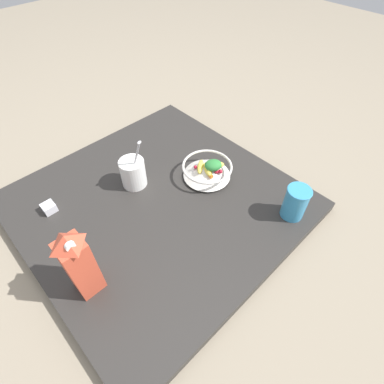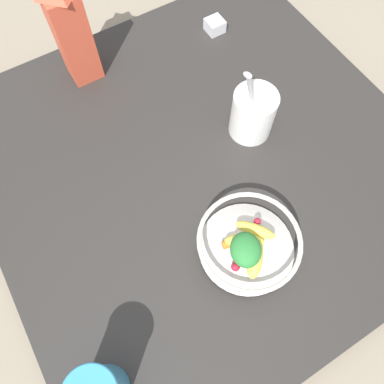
{
  "view_description": "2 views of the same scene",
  "coord_description": "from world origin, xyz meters",
  "px_view_note": "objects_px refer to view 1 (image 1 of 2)",
  "views": [
    {
      "loc": [
        -0.44,
        -0.66,
        0.95
      ],
      "look_at": [
        0.07,
        -0.12,
        0.13
      ],
      "focal_mm": 28.0,
      "sensor_mm": 36.0,
      "label": 1
    },
    {
      "loc": [
        0.37,
        -0.25,
        0.81
      ],
      "look_at": [
        0.08,
        -0.08,
        0.09
      ],
      "focal_mm": 35.0,
      "sensor_mm": 36.0,
      "label": 2
    }
  ],
  "objects_px": {
    "spice_jar": "(49,208)",
    "yogurt_tub": "(133,172)",
    "fruit_bowl": "(208,170)",
    "milk_carton": "(79,263)",
    "drinking_cup": "(295,202)"
  },
  "relations": [
    {
      "from": "spice_jar",
      "to": "yogurt_tub",
      "type": "bearing_deg",
      "value": -18.29
    },
    {
      "from": "drinking_cup",
      "to": "fruit_bowl",
      "type": "bearing_deg",
      "value": 103.18
    },
    {
      "from": "spice_jar",
      "to": "drinking_cup",
      "type": "bearing_deg",
      "value": -44.81
    },
    {
      "from": "yogurt_tub",
      "to": "spice_jar",
      "type": "relative_size",
      "value": 5.16
    },
    {
      "from": "fruit_bowl",
      "to": "drinking_cup",
      "type": "xyz_separation_m",
      "value": [
        0.09,
        -0.36,
        0.03
      ]
    },
    {
      "from": "yogurt_tub",
      "to": "spice_jar",
      "type": "height_order",
      "value": "yogurt_tub"
    },
    {
      "from": "milk_carton",
      "to": "drinking_cup",
      "type": "bearing_deg",
      "value": -21.5
    },
    {
      "from": "fruit_bowl",
      "to": "milk_carton",
      "type": "xyz_separation_m",
      "value": [
        -0.62,
        -0.09,
        0.1
      ]
    },
    {
      "from": "fruit_bowl",
      "to": "milk_carton",
      "type": "relative_size",
      "value": 0.76
    },
    {
      "from": "yogurt_tub",
      "to": "fruit_bowl",
      "type": "bearing_deg",
      "value": -36.26
    },
    {
      "from": "fruit_bowl",
      "to": "spice_jar",
      "type": "bearing_deg",
      "value": 153.23
    },
    {
      "from": "milk_carton",
      "to": "drinking_cup",
      "type": "relative_size",
      "value": 2.04
    },
    {
      "from": "drinking_cup",
      "to": "spice_jar",
      "type": "xyz_separation_m",
      "value": [
        -0.66,
        0.65,
        -0.06
      ]
    },
    {
      "from": "milk_carton",
      "to": "yogurt_tub",
      "type": "xyz_separation_m",
      "value": [
        0.37,
        0.27,
        -0.07
      ]
    },
    {
      "from": "yogurt_tub",
      "to": "milk_carton",
      "type": "bearing_deg",
      "value": -144.27
    }
  ]
}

